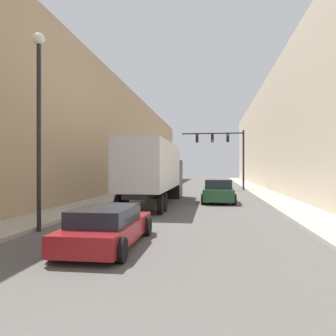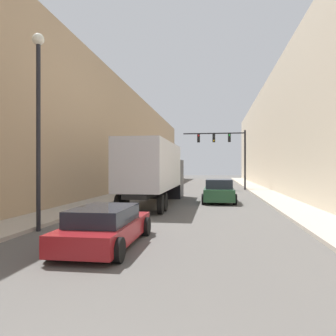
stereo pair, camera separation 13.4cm
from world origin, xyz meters
name	(u,v)px [view 2 (the right image)]	position (x,y,z in m)	size (l,w,h in m)	color
sidewalk_right	(263,192)	(6.12, 30.00, 0.07)	(2.24, 80.00, 0.15)	#B2A899
sidewalk_left	(135,191)	(-6.12, 30.00, 0.07)	(2.24, 80.00, 0.15)	#B2A899
building_right	(310,128)	(10.24, 30.00, 5.97)	(6.00, 80.00, 11.95)	beige
building_left	(96,137)	(-10.24, 30.00, 5.44)	(6.00, 80.00, 10.89)	tan
semi_truck	(156,170)	(-2.14, 19.51, 2.19)	(2.49, 11.75, 3.89)	silver
sedan_car	(106,227)	(-1.59, 8.02, 0.59)	(2.00, 4.61, 1.20)	maroon
suv_car	(219,191)	(1.94, 21.10, 0.75)	(2.21, 4.43, 1.58)	#234C2D
traffic_signal_gantry	(228,147)	(3.04, 34.35, 4.59)	(6.73, 0.35, 6.39)	black
street_lamp	(38,106)	(-4.85, 9.89, 4.69)	(0.44, 0.44, 7.39)	black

